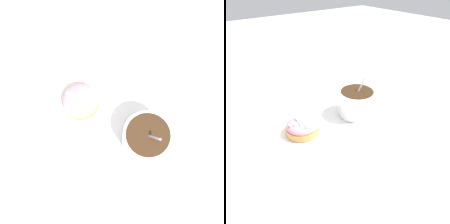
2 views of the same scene
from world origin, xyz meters
TOP-DOWN VIEW (x-y plane):
  - ground_plane at (0.00, 0.00)m, footprint 3.00×3.00m
  - paper_napkin at (0.00, 0.00)m, footprint 0.33×0.33m
  - coffee_cup at (0.08, -0.01)m, footprint 0.12×0.10m
  - frosted_pastry at (-0.08, 0.01)m, footprint 0.08×0.08m

SIDE VIEW (x-z plane):
  - ground_plane at x=0.00m, z-range 0.00..0.00m
  - paper_napkin at x=0.00m, z-range 0.00..0.00m
  - frosted_pastry at x=-0.08m, z-range 0.00..0.04m
  - coffee_cup at x=0.08m, z-range -0.01..0.09m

